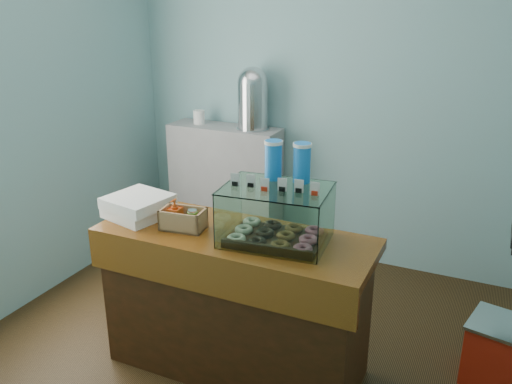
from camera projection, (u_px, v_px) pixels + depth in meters
The scene contains 9 objects.
ground at pixel (253, 343), 3.59m from camera, with size 3.50×3.50×0.00m, color black.
room_shell at pixel (258, 85), 3.00m from camera, with size 3.54×3.04×2.82m.
counter at pixel (235, 302), 3.22m from camera, with size 1.60×0.60×0.90m.
back_shelf at pixel (225, 186), 4.88m from camera, with size 1.00×0.32×1.10m, color #97979A.
display_case at pixel (279, 209), 2.95m from camera, with size 0.61×0.47×0.53m.
condiment_crate at pixel (182, 218), 3.12m from camera, with size 0.27×0.18×0.17m.
pastry_boxes at pixel (138, 206), 3.29m from camera, with size 0.41×0.41×0.13m.
coffee_urn at pixel (253, 97), 4.51m from camera, with size 0.28×0.28×0.52m.
red_cooler at pixel (507, 355), 3.15m from camera, with size 0.52×0.43×0.40m.
Camera 1 is at (1.29, -2.74, 2.17)m, focal length 38.00 mm.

